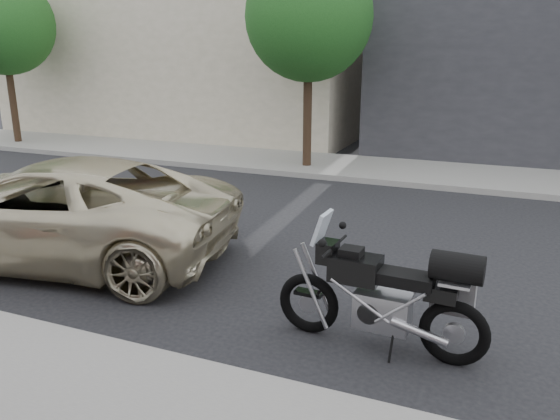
# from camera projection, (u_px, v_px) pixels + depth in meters

# --- Properties ---
(ground) EXTENTS (120.00, 120.00, 0.00)m
(ground) POSITION_uv_depth(u_px,v_px,m) (299.00, 247.00, 9.56)
(ground) COLOR black
(ground) RESTS_ON ground
(far_sidewalk) EXTENTS (44.00, 3.00, 0.15)m
(far_sidewalk) POSITION_uv_depth(u_px,v_px,m) (380.00, 170.00, 15.30)
(far_sidewalk) COLOR gray
(far_sidewalk) RESTS_ON ground
(far_building_cream) EXTENTS (14.00, 11.00, 8.00)m
(far_building_cream) POSITION_uv_depth(u_px,v_px,m) (214.00, 33.00, 23.68)
(far_building_cream) COLOR #B3A98F
(far_building_cream) RESTS_ON ground
(street_tree_mid) EXTENTS (3.40, 3.40, 5.70)m
(street_tree_mid) POSITION_uv_depth(u_px,v_px,m) (309.00, 17.00, 14.44)
(street_tree_mid) COLOR #332317
(street_tree_mid) RESTS_ON far_sidewalk
(street_tree_right) EXTENTS (3.40, 3.40, 5.70)m
(street_tree_right) POSITION_uv_depth(u_px,v_px,m) (2.00, 24.00, 18.45)
(street_tree_right) COLOR #332317
(street_tree_right) RESTS_ON far_sidewalk
(motorcycle) EXTENTS (2.47, 0.80, 1.56)m
(motorcycle) POSITION_uv_depth(u_px,v_px,m) (394.00, 295.00, 6.12)
(motorcycle) COLOR black
(motorcycle) RESTS_ON ground
(minivan) EXTENTS (6.28, 3.63, 1.64)m
(minivan) POSITION_uv_depth(u_px,v_px,m) (54.00, 210.00, 8.83)
(minivan) COLOR beige
(minivan) RESTS_ON ground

